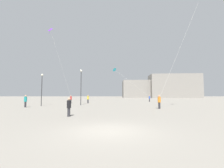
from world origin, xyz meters
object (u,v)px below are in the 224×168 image
(person_in_black, at_px, (69,106))
(kite_violet_delta, at_px, (51,32))
(person_in_red, at_px, (71,99))
(person_in_yellow, at_px, (88,99))
(building_centre_hall, at_px, (173,86))
(person_in_teal, at_px, (25,101))
(building_left_hall, at_px, (140,89))
(person_in_blue, at_px, (149,98))
(person_in_orange, at_px, (159,101))
(lamppost_west, at_px, (81,82))
(kite_cyan_diamond, at_px, (115,70))
(lamppost_east, at_px, (42,84))

(person_in_black, xyz_separation_m, kite_violet_delta, (-8.13, 15.25, 12.80))
(person_in_red, height_order, person_in_yellow, person_in_yellow)
(person_in_black, xyz_separation_m, building_centre_hall, (38.51, 74.47, 5.72))
(person_in_teal, xyz_separation_m, building_left_hall, (29.52, 70.86, 4.09))
(person_in_blue, distance_m, person_in_yellow, 16.31)
(person_in_teal, relative_size, person_in_blue, 1.05)
(person_in_orange, bearing_deg, lamppost_west, -76.94)
(building_left_hall, height_order, building_centre_hall, building_centre_hall)
(person_in_orange, height_order, person_in_blue, person_in_orange)
(person_in_orange, bearing_deg, kite_violet_delta, -72.73)
(person_in_yellow, bearing_deg, person_in_red, -153.77)
(person_in_yellow, relative_size, lamppost_west, 0.29)
(person_in_red, distance_m, kite_violet_delta, 13.68)
(kite_cyan_diamond, height_order, kite_violet_delta, kite_violet_delta)
(person_in_black, bearing_deg, person_in_blue, -54.20)
(building_left_hall, bearing_deg, building_centre_hall, -17.23)
(kite_violet_delta, bearing_deg, lamppost_east, -87.38)
(kite_violet_delta, height_order, lamppost_east, kite_violet_delta)
(building_left_hall, height_order, lamppost_west, building_left_hall)
(person_in_teal, xyz_separation_m, person_in_blue, (22.14, 17.33, -0.05))
(person_in_red, distance_m, lamppost_east, 8.28)
(person_in_black, bearing_deg, building_left_hall, -42.21)
(kite_violet_delta, bearing_deg, lamppost_west, -15.99)
(person_in_blue, relative_size, kite_cyan_diamond, 0.17)
(person_in_blue, relative_size, building_left_hall, 0.08)
(person_in_black, xyz_separation_m, lamppost_east, (-7.98, 11.91, 2.63))
(person_in_yellow, distance_m, building_centre_hall, 68.22)
(building_centre_hall, bearing_deg, person_in_blue, -117.89)
(person_in_blue, height_order, person_in_red, person_in_red)
(person_in_black, bearing_deg, person_in_yellow, -23.08)
(person_in_teal, relative_size, person_in_yellow, 1.00)
(person_in_blue, relative_size, kite_violet_delta, 0.13)
(person_in_red, bearing_deg, building_left_hall, 129.29)
(person_in_yellow, bearing_deg, lamppost_west, -71.01)
(lamppost_west, bearing_deg, kite_cyan_diamond, 69.89)
(person_in_yellow, bearing_deg, building_centre_hall, 74.91)
(person_in_orange, xyz_separation_m, building_left_hall, (10.76, 72.98, 4.08))
(person_in_red, relative_size, kite_cyan_diamond, 0.18)
(person_in_teal, height_order, person_in_yellow, person_in_teal)
(person_in_red, bearing_deg, building_centre_hall, 113.85)
(person_in_yellow, height_order, building_left_hall, building_left_hall)
(person_in_orange, distance_m, lamppost_east, 18.55)
(building_centre_hall, relative_size, lamppost_west, 4.46)
(building_centre_hall, xyz_separation_m, lamppost_east, (-46.49, -62.56, -3.08))
(person_in_black, height_order, building_centre_hall, building_centre_hall)
(person_in_red, height_order, kite_violet_delta, kite_violet_delta)
(person_in_orange, xyz_separation_m, kite_cyan_diamond, (-5.56, 22.92, 7.92))
(lamppost_west, bearing_deg, person_in_orange, -28.76)
(lamppost_west, bearing_deg, building_centre_hall, 56.51)
(person_in_orange, xyz_separation_m, lamppost_east, (-17.73, 4.83, 2.51))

